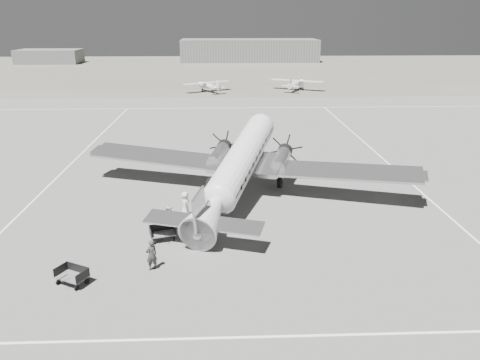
% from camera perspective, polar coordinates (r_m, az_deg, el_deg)
% --- Properties ---
extents(ground, '(260.00, 260.00, 0.00)m').
position_cam_1_polar(ground, '(33.67, 4.23, -3.69)').
color(ground, slate).
rests_on(ground, ground).
extents(taxi_line_near, '(60.00, 0.15, 0.01)m').
position_cam_1_polar(taxi_line_near, '(21.61, 8.45, -18.26)').
color(taxi_line_near, white).
rests_on(taxi_line_near, ground).
extents(taxi_line_right, '(0.15, 80.00, 0.01)m').
position_cam_1_polar(taxi_line_right, '(36.95, 23.09, -3.11)').
color(taxi_line_right, white).
rests_on(taxi_line_right, ground).
extents(taxi_line_left, '(0.15, 60.00, 0.01)m').
position_cam_1_polar(taxi_line_left, '(45.19, -20.59, 1.15)').
color(taxi_line_left, white).
rests_on(taxi_line_left, ground).
extents(taxi_line_horizon, '(90.00, 0.15, 0.01)m').
position_cam_1_polar(taxi_line_horizon, '(72.10, 0.76, 8.79)').
color(taxi_line_horizon, white).
rests_on(taxi_line_horizon, ground).
extents(grass_infield, '(260.00, 90.00, 0.01)m').
position_cam_1_polar(grass_infield, '(126.54, -0.54, 13.31)').
color(grass_infield, '#605E51').
rests_on(grass_infield, ground).
extents(hangar_main, '(42.00, 14.00, 6.60)m').
position_cam_1_polar(hangar_main, '(151.37, 1.13, 15.53)').
color(hangar_main, slate).
rests_on(hangar_main, ground).
extents(shed_secondary, '(18.00, 10.00, 4.00)m').
position_cam_1_polar(shed_secondary, '(154.98, -22.20, 13.78)').
color(shed_secondary, '#595959').
rests_on(shed_secondary, ground).
extents(dc3_airliner, '(31.26, 25.93, 5.12)m').
position_cam_1_polar(dc3_airliner, '(34.82, -0.13, 1.64)').
color(dc3_airliner, '#B7B7B9').
rests_on(dc3_airliner, ground).
extents(light_plane_left, '(12.00, 11.37, 1.96)m').
position_cam_1_polar(light_plane_left, '(87.93, -3.92, 11.29)').
color(light_plane_left, silver).
rests_on(light_plane_left, ground).
extents(light_plane_right, '(12.86, 11.97, 2.13)m').
position_cam_1_polar(light_plane_right, '(90.32, 6.90, 11.46)').
color(light_plane_right, silver).
rests_on(light_plane_right, ground).
extents(baggage_cart_near, '(1.90, 1.57, 0.93)m').
position_cam_1_polar(baggage_cart_near, '(29.44, -9.39, -6.43)').
color(baggage_cart_near, '#595959').
rests_on(baggage_cart_near, ground).
extents(baggage_cart_far, '(2.00, 1.80, 0.93)m').
position_cam_1_polar(baggage_cart_far, '(26.07, -19.80, -10.98)').
color(baggage_cart_far, '#595959').
rests_on(baggage_cart_far, ground).
extents(ground_crew, '(0.77, 0.71, 1.76)m').
position_cam_1_polar(ground_crew, '(26.14, -10.74, -8.96)').
color(ground_crew, '#323232').
rests_on(ground_crew, ground).
extents(ramp_agent, '(0.81, 0.98, 1.85)m').
position_cam_1_polar(ramp_agent, '(30.18, -8.54, -4.75)').
color(ramp_agent, silver).
rests_on(ramp_agent, ground).
extents(passenger, '(0.59, 0.90, 1.83)m').
position_cam_1_polar(passenger, '(32.38, -6.69, -2.98)').
color(passenger, silver).
rests_on(passenger, ground).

